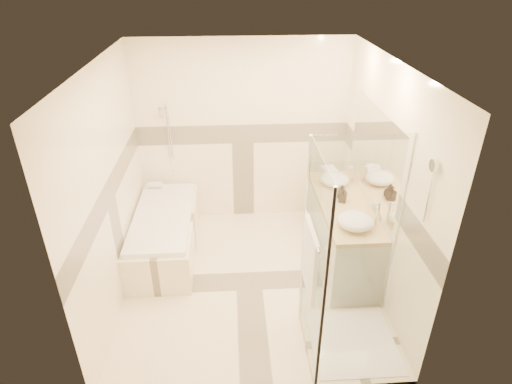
{
  "coord_description": "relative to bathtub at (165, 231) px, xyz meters",
  "views": [
    {
      "loc": [
        -0.16,
        -3.87,
        3.33
      ],
      "look_at": [
        0.1,
        0.25,
        1.05
      ],
      "focal_mm": 30.0,
      "sensor_mm": 36.0,
      "label": 1
    }
  ],
  "objects": [
    {
      "name": "room",
      "position": [
        1.08,
        -0.64,
        0.95
      ],
      "size": [
        2.82,
        3.02,
        2.52
      ],
      "color": "#FAEBC7",
      "rests_on": "ground"
    },
    {
      "name": "bathtub",
      "position": [
        0.0,
        0.0,
        0.0
      ],
      "size": [
        0.75,
        1.7,
        0.56
      ],
      "color": "#FFEFCB",
      "rests_on": "ground"
    },
    {
      "name": "vanity",
      "position": [
        2.15,
        -0.35,
        0.12
      ],
      "size": [
        0.58,
        1.62,
        0.85
      ],
      "color": "white",
      "rests_on": "ground"
    },
    {
      "name": "shower_enclosure",
      "position": [
        1.86,
        -1.62,
        0.2
      ],
      "size": [
        0.96,
        0.93,
        2.04
      ],
      "color": "#FFEFCB",
      "rests_on": "ground"
    },
    {
      "name": "vessel_sink_near",
      "position": [
        2.13,
        0.1,
        0.61
      ],
      "size": [
        0.36,
        0.36,
        0.14
      ],
      "primitive_type": "ellipsoid",
      "color": "white",
      "rests_on": "vanity"
    },
    {
      "name": "vessel_sink_far",
      "position": [
        2.13,
        -0.86,
        0.62
      ],
      "size": [
        0.38,
        0.38,
        0.15
      ],
      "primitive_type": "ellipsoid",
      "color": "white",
      "rests_on": "vanity"
    },
    {
      "name": "faucet_near",
      "position": [
        2.35,
        0.1,
        0.69
      ],
      "size": [
        0.1,
        0.03,
        0.25
      ],
      "color": "silver",
      "rests_on": "vanity"
    },
    {
      "name": "faucet_far",
      "position": [
        2.35,
        -0.86,
        0.71
      ],
      "size": [
        0.12,
        0.03,
        0.29
      ],
      "color": "silver",
      "rests_on": "vanity"
    },
    {
      "name": "amenity_bottle_a",
      "position": [
        2.13,
        -0.33,
        0.63
      ],
      "size": [
        0.11,
        0.11,
        0.18
      ],
      "primitive_type": "imported",
      "rotation": [
        0.0,
        0.0,
        -0.42
      ],
      "color": "black",
      "rests_on": "vanity"
    },
    {
      "name": "amenity_bottle_b",
      "position": [
        2.13,
        -0.27,
        0.63
      ],
      "size": [
        0.17,
        0.17,
        0.17
      ],
      "primitive_type": "imported",
      "rotation": [
        0.0,
        0.0,
        0.36
      ],
      "color": "black",
      "rests_on": "vanity"
    },
    {
      "name": "folded_towels",
      "position": [
        2.13,
        0.34,
        0.59
      ],
      "size": [
        0.22,
        0.31,
        0.09
      ],
      "primitive_type": "cube",
      "rotation": [
        0.0,
        0.0,
        0.19
      ],
      "color": "white",
      "rests_on": "vanity"
    },
    {
      "name": "rolled_towel",
      "position": [
        -0.19,
        0.7,
        0.3
      ],
      "size": [
        0.19,
        0.09,
        0.09
      ],
      "primitive_type": "cylinder",
      "rotation": [
        0.0,
        1.57,
        0.0
      ],
      "color": "white",
      "rests_on": "bathtub"
    }
  ]
}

